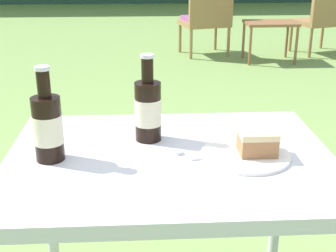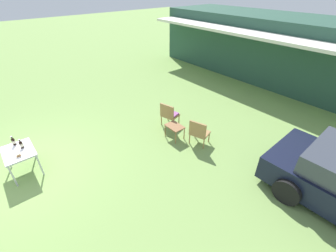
% 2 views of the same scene
% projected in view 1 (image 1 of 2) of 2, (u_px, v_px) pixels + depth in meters
% --- Properties ---
extents(wicker_chair_cushioned, '(0.63, 0.57, 0.84)m').
position_uv_depth(wicker_chair_cushioned, '(206.00, 17.00, 5.51)').
color(wicker_chair_cushioned, '#9E7547').
rests_on(wicker_chair_cushioned, ground_plane).
extents(wicker_chair_plain, '(0.64, 0.59, 0.84)m').
position_uv_depth(wicker_chair_plain, '(324.00, 15.00, 5.56)').
color(wicker_chair_plain, '#9E7547').
rests_on(wicker_chair_plain, ground_plane).
extents(garden_side_table, '(0.57, 0.41, 0.45)m').
position_uv_depth(garden_side_table, '(270.00, 27.00, 5.25)').
color(garden_side_table, brown).
rests_on(garden_side_table, ground_plane).
extents(patio_table, '(0.92, 0.69, 0.70)m').
position_uv_depth(patio_table, '(170.00, 177.00, 1.34)').
color(patio_table, silver).
rests_on(patio_table, ground_plane).
extents(cake_on_plate, '(0.25, 0.25, 0.08)m').
position_uv_depth(cake_on_plate, '(251.00, 149.00, 1.30)').
color(cake_on_plate, white).
rests_on(cake_on_plate, patio_table).
extents(cola_bottle_near, '(0.08, 0.08, 0.26)m').
position_uv_depth(cola_bottle_near, '(148.00, 109.00, 1.39)').
color(cola_bottle_near, black).
rests_on(cola_bottle_near, patio_table).
extents(cola_bottle_far, '(0.08, 0.08, 0.26)m').
position_uv_depth(cola_bottle_far, '(48.00, 126.00, 1.26)').
color(cola_bottle_far, black).
rests_on(cola_bottle_far, patio_table).
extents(fork, '(0.20, 0.04, 0.01)m').
position_uv_depth(fork, '(226.00, 156.00, 1.30)').
color(fork, silver).
rests_on(fork, patio_table).
extents(loose_bottle_cap, '(0.03, 0.03, 0.01)m').
position_uv_depth(loose_bottle_cap, '(178.00, 152.00, 1.32)').
color(loose_bottle_cap, silver).
rests_on(loose_bottle_cap, patio_table).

